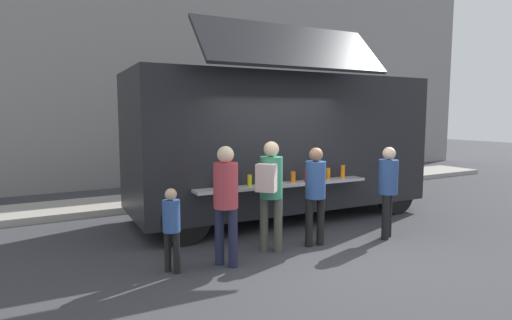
% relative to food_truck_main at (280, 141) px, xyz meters
% --- Properties ---
extents(ground_plane, '(60.00, 60.00, 0.00)m').
position_rel_food_truck_main_xyz_m(ground_plane, '(-0.77, -2.43, -1.62)').
color(ground_plane, '#38383D').
extents(curb_strip, '(28.00, 1.60, 0.15)m').
position_rel_food_truck_main_xyz_m(curb_strip, '(-4.00, 2.62, -1.55)').
color(curb_strip, '#9E998E').
rests_on(curb_strip, ground).
extents(building_behind, '(32.00, 2.40, 8.08)m').
position_rel_food_truck_main_xyz_m(building_behind, '(-3.00, 6.52, 2.42)').
color(building_behind, gray).
rests_on(building_behind, ground).
extents(food_truck_main, '(6.30, 3.23, 3.77)m').
position_rel_food_truck_main_xyz_m(food_truck_main, '(0.00, 0.00, 0.00)').
color(food_truck_main, black).
rests_on(food_truck_main, ground).
extents(trash_bin, '(0.60, 0.60, 0.94)m').
position_rel_food_truck_main_xyz_m(trash_bin, '(4.39, 2.32, -1.15)').
color(trash_bin, '#305B35').
rests_on(trash_bin, ground).
extents(customer_front_ordering, '(0.34, 0.33, 1.64)m').
position_rel_food_truck_main_xyz_m(customer_front_ordering, '(-0.59, -1.99, -0.64)').
color(customer_front_ordering, black).
rests_on(customer_front_ordering, ground).
extents(customer_mid_with_backpack, '(0.55, 0.54, 1.76)m').
position_rel_food_truck_main_xyz_m(customer_mid_with_backpack, '(-1.40, -1.89, -0.54)').
color(customer_mid_with_backpack, '#494A40').
rests_on(customer_mid_with_backpack, ground).
extents(customer_rear_waiting, '(0.35, 0.35, 1.74)m').
position_rel_food_truck_main_xyz_m(customer_rear_waiting, '(-2.27, -2.10, -0.59)').
color(customer_rear_waiting, '#1F223A').
rests_on(customer_rear_waiting, ground).
extents(customer_extra_browsing, '(0.33, 0.33, 1.62)m').
position_rel_food_truck_main_xyz_m(customer_extra_browsing, '(0.78, -2.28, -0.65)').
color(customer_extra_browsing, black).
rests_on(customer_extra_browsing, ground).
extents(child_near_queue, '(0.24, 0.24, 1.18)m').
position_rel_food_truck_main_xyz_m(child_near_queue, '(-3.03, -1.97, -0.92)').
color(child_near_queue, black).
rests_on(child_near_queue, ground).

